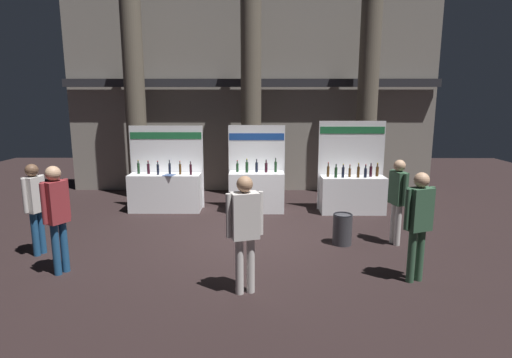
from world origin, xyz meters
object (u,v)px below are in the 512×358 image
visitor_2 (419,217)px  visitor_3 (35,202)px  exhibitor_booth_1 (257,188)px  exhibitor_booth_2 (352,190)px  trash_bin (342,229)px  visitor_1 (245,223)px  exhibitor_booth_0 (166,189)px  visitor_0 (398,195)px  visitor_4 (57,210)px

visitor_2 → visitor_3: size_ratio=1.03×
exhibitor_booth_1 → visitor_3: bearing=-142.9°
exhibitor_booth_1 → exhibitor_booth_2: size_ratio=0.95×
visitor_3 → visitor_2: bearing=-81.2°
trash_bin → exhibitor_booth_2: bearing=73.2°
visitor_1 → visitor_3: size_ratio=1.04×
exhibitor_booth_2 → visitor_2: bearing=-88.6°
exhibitor_booth_1 → visitor_2: bearing=-58.7°
exhibitor_booth_0 → visitor_3: (-1.71, -3.15, 0.45)m
visitor_1 → trash_bin: bearing=30.8°
exhibitor_booth_2 → visitor_2: size_ratio=1.31×
trash_bin → visitor_0: bearing=1.4°
exhibitor_booth_0 → visitor_4: exhibitor_booth_0 is taller
exhibitor_booth_1 → exhibitor_booth_2: bearing=-2.6°
exhibitor_booth_1 → visitor_2: size_ratio=1.24×
trash_bin → visitor_3: (-5.86, -0.58, 0.71)m
exhibitor_booth_2 → visitor_1: bearing=-120.0°
exhibitor_booth_0 → visitor_2: (4.98, -4.28, 0.50)m
visitor_0 → visitor_3: 6.97m
trash_bin → visitor_2: size_ratio=0.36×
trash_bin → visitor_0: (1.08, 0.03, 0.71)m
exhibitor_booth_2 → visitor_2: (0.10, -4.13, 0.49)m
visitor_0 → visitor_3: bearing=-98.2°
exhibitor_booth_0 → exhibitor_booth_2: 4.88m
visitor_2 → visitor_4: bearing=156.1°
trash_bin → visitor_1: bearing=-131.7°
trash_bin → visitor_3: bearing=-174.3°
exhibitor_booth_0 → visitor_4: 4.13m
trash_bin → visitor_2: (0.83, -1.71, 0.76)m
trash_bin → visitor_2: visitor_2 is taller
visitor_0 → trash_bin: bearing=-101.7°
trash_bin → visitor_3: size_ratio=0.37×
visitor_2 → visitor_3: visitor_2 is taller
exhibitor_booth_0 → visitor_0: size_ratio=1.28×
visitor_1 → visitor_2: size_ratio=1.01×
exhibitor_booth_2 → visitor_1: (-2.63, -4.56, 0.51)m
exhibitor_booth_1 → visitor_3: (-4.11, -3.11, 0.42)m
visitor_4 → visitor_1: bearing=106.5°
trash_bin → visitor_1: visitor_1 is taller
visitor_0 → visitor_4: 6.29m
exhibitor_booth_1 → visitor_4: (-3.29, -3.96, 0.50)m
visitor_1 → visitor_2: 2.76m
exhibitor_booth_0 → visitor_3: exhibitor_booth_0 is taller
exhibitor_booth_0 → exhibitor_booth_2: (4.88, -0.15, 0.00)m
exhibitor_booth_0 → visitor_1: size_ratio=1.22×
exhibitor_booth_1 → visitor_2: (2.58, -4.24, 0.47)m
exhibitor_booth_0 → trash_bin: 4.88m
exhibitor_booth_2 → visitor_1: 5.29m
exhibitor_booth_2 → visitor_3: size_ratio=1.35×
visitor_0 → visitor_4: bearing=-89.8°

